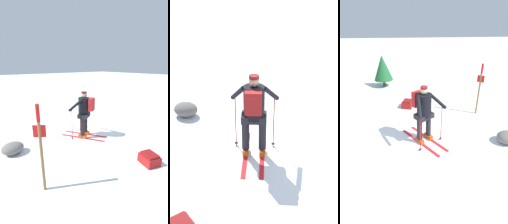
% 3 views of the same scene
% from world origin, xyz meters
% --- Properties ---
extents(ground_plane, '(80.00, 80.00, 0.00)m').
position_xyz_m(ground_plane, '(0.00, 0.00, 0.00)').
color(ground_plane, white).
extents(skier, '(1.25, 1.59, 1.67)m').
position_xyz_m(skier, '(0.66, 0.66, 0.98)').
color(skier, red).
rests_on(skier, ground_plane).
extents(dropped_backpack, '(0.51, 0.55, 0.31)m').
position_xyz_m(dropped_backpack, '(0.27, 2.99, 0.14)').
color(dropped_backpack, maroon).
rests_on(dropped_backpack, ground_plane).
extents(trail_marker, '(0.21, 0.16, 1.88)m').
position_xyz_m(trail_marker, '(2.85, 2.12, 1.12)').
color(trail_marker, olive).
rests_on(trail_marker, ground_plane).
extents(rock_boulder, '(0.63, 0.53, 0.34)m').
position_xyz_m(rock_boulder, '(3.04, 0.25, 0.17)').
color(rock_boulder, slate).
rests_on(rock_boulder, ground_plane).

